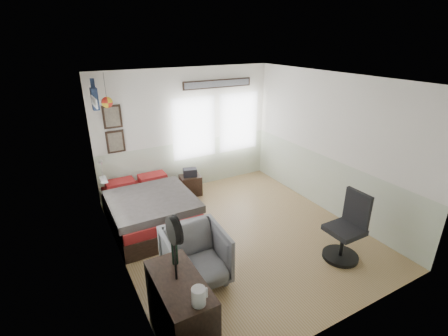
{
  "coord_description": "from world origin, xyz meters",
  "views": [
    {
      "loc": [
        -2.64,
        -4.18,
        3.3
      ],
      "look_at": [
        -0.1,
        0.4,
        1.15
      ],
      "focal_mm": 26.0,
      "sensor_mm": 36.0,
      "label": 1
    }
  ],
  "objects_px": {
    "task_chair": "(347,232)",
    "bed": "(149,209)",
    "dresser": "(181,313)",
    "armchair": "(195,256)",
    "nightstand": "(191,185)"
  },
  "relations": [
    {
      "from": "dresser",
      "to": "task_chair",
      "type": "height_order",
      "value": "task_chair"
    },
    {
      "from": "dresser",
      "to": "bed",
      "type": "bearing_deg",
      "value": 80.59
    },
    {
      "from": "bed",
      "to": "dresser",
      "type": "bearing_deg",
      "value": -99.17
    },
    {
      "from": "armchair",
      "to": "nightstand",
      "type": "relative_size",
      "value": 1.96
    },
    {
      "from": "bed",
      "to": "dresser",
      "type": "height_order",
      "value": "dresser"
    },
    {
      "from": "armchair",
      "to": "task_chair",
      "type": "height_order",
      "value": "task_chair"
    },
    {
      "from": "dresser",
      "to": "armchair",
      "type": "distance_m",
      "value": 1.07
    },
    {
      "from": "armchair",
      "to": "dresser",
      "type": "bearing_deg",
      "value": -119.35
    },
    {
      "from": "dresser",
      "to": "task_chair",
      "type": "distance_m",
      "value": 2.87
    },
    {
      "from": "dresser",
      "to": "nightstand",
      "type": "bearing_deg",
      "value": 65.07
    },
    {
      "from": "bed",
      "to": "dresser",
      "type": "relative_size",
      "value": 1.99
    },
    {
      "from": "bed",
      "to": "task_chair",
      "type": "relative_size",
      "value": 1.78
    },
    {
      "from": "task_chair",
      "to": "bed",
      "type": "bearing_deg",
      "value": 133.92
    },
    {
      "from": "task_chair",
      "to": "nightstand",
      "type": "bearing_deg",
      "value": 110.77
    },
    {
      "from": "bed",
      "to": "nightstand",
      "type": "relative_size",
      "value": 4.49
    }
  ]
}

